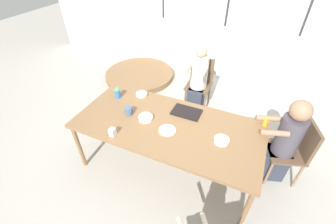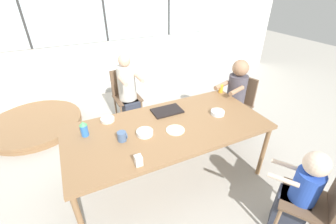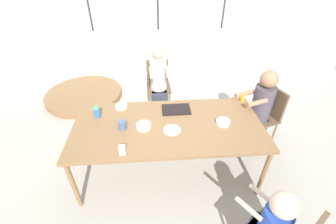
% 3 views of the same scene
% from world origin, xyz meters
% --- Properties ---
extents(ground_plane, '(16.00, 16.00, 0.00)m').
position_xyz_m(ground_plane, '(0.00, 0.00, 0.00)').
color(ground_plane, '#B2ADA3').
extents(wall_back_with_windows, '(8.40, 0.08, 2.80)m').
position_xyz_m(wall_back_with_windows, '(0.00, 2.73, 1.42)').
color(wall_back_with_windows, silver).
rests_on(wall_back_with_windows, ground_plane).
extents(dining_table, '(2.16, 1.01, 0.74)m').
position_xyz_m(dining_table, '(0.00, 0.00, 0.70)').
color(dining_table, olive).
rests_on(dining_table, ground_plane).
extents(chair_for_woman_green_shirt, '(0.50, 0.50, 0.87)m').
position_xyz_m(chair_for_woman_green_shirt, '(1.42, 0.46, 0.52)').
color(chair_for_woman_green_shirt, brown).
rests_on(chair_for_woman_green_shirt, ground_plane).
extents(chair_for_man_blue_shirt, '(0.42, 0.42, 0.87)m').
position_xyz_m(chair_for_man_blue_shirt, '(-0.06, 1.49, 0.52)').
color(chair_for_man_blue_shirt, brown).
rests_on(chair_for_man_blue_shirt, ground_plane).
extents(person_woman_green_shirt, '(0.53, 0.40, 1.17)m').
position_xyz_m(person_woman_green_shirt, '(1.27, 0.41, 0.56)').
color(person_woman_green_shirt, '#333847').
rests_on(person_woman_green_shirt, ground_plane).
extents(person_man_blue_shirt, '(0.32, 0.53, 1.18)m').
position_xyz_m(person_man_blue_shirt, '(-0.06, 1.33, 0.54)').
color(person_man_blue_shirt, '#333847').
rests_on(person_man_blue_shirt, ground_plane).
extents(food_tray_dark, '(0.35, 0.23, 0.02)m').
position_xyz_m(food_tray_dark, '(0.12, 0.28, 0.75)').
color(food_tray_dark, black).
rests_on(food_tray_dark, dining_table).
extents(coffee_mug, '(0.09, 0.09, 0.10)m').
position_xyz_m(coffee_mug, '(-0.51, -0.02, 0.79)').
color(coffee_mug, slate).
rests_on(coffee_mug, dining_table).
extents(sippy_cup, '(0.08, 0.08, 0.17)m').
position_xyz_m(sippy_cup, '(-0.83, 0.22, 0.83)').
color(sippy_cup, blue).
rests_on(sippy_cup, dining_table).
extents(juice_glass, '(0.06, 0.06, 0.12)m').
position_xyz_m(juice_glass, '(1.02, 0.44, 0.80)').
color(juice_glass, gold).
rests_on(juice_glass, dining_table).
extents(milk_carton_small, '(0.06, 0.06, 0.09)m').
position_xyz_m(milk_carton_small, '(-0.47, -0.41, 0.79)').
color(milk_carton_small, silver).
rests_on(milk_carton_small, dining_table).
extents(bowl_white_shallow, '(0.16, 0.16, 0.04)m').
position_xyz_m(bowl_white_shallow, '(0.63, -0.03, 0.77)').
color(bowl_white_shallow, silver).
rests_on(bowl_white_shallow, dining_table).
extents(bowl_cereal, '(0.15, 0.15, 0.04)m').
position_xyz_m(bowl_cereal, '(-0.56, 0.39, 0.76)').
color(bowl_cereal, silver).
rests_on(bowl_cereal, dining_table).
extents(bowl_fruit, '(0.17, 0.17, 0.04)m').
position_xyz_m(bowl_fruit, '(-0.28, -0.03, 0.77)').
color(bowl_fruit, white).
rests_on(bowl_fruit, dining_table).
extents(plate_tortillas, '(0.20, 0.20, 0.01)m').
position_xyz_m(plate_tortillas, '(0.04, -0.10, 0.75)').
color(plate_tortillas, beige).
rests_on(plate_tortillas, dining_table).
extents(folded_table_stack, '(1.44, 1.44, 0.12)m').
position_xyz_m(folded_table_stack, '(-1.51, 1.89, 0.06)').
color(folded_table_stack, olive).
rests_on(folded_table_stack, ground_plane).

